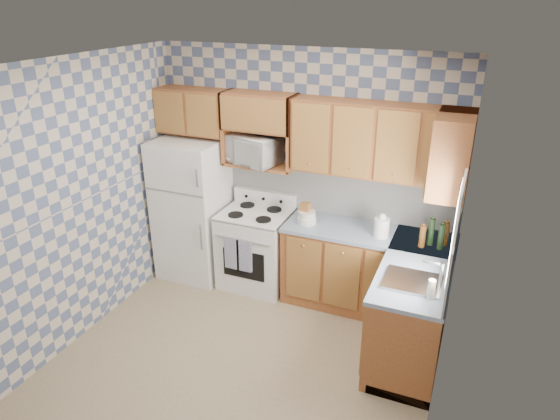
% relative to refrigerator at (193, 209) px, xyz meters
% --- Properties ---
extents(floor, '(3.40, 3.40, 0.00)m').
position_rel_refrigerator_xyz_m(floor, '(1.27, -1.25, -0.84)').
color(floor, '#7F6B53').
rests_on(floor, ground).
extents(back_wall, '(3.40, 0.02, 2.70)m').
position_rel_refrigerator_xyz_m(back_wall, '(1.27, 0.35, 0.51)').
color(back_wall, '#4C5A7B').
rests_on(back_wall, ground).
extents(right_wall, '(0.02, 3.20, 2.70)m').
position_rel_refrigerator_xyz_m(right_wall, '(2.97, -1.25, 0.51)').
color(right_wall, '#4C5A7B').
rests_on(right_wall, ground).
extents(backsplash_back, '(2.60, 0.02, 0.56)m').
position_rel_refrigerator_xyz_m(backsplash_back, '(1.68, 0.34, 0.36)').
color(backsplash_back, silver).
rests_on(backsplash_back, back_wall).
extents(backsplash_right, '(0.02, 1.60, 0.56)m').
position_rel_refrigerator_xyz_m(backsplash_right, '(2.96, -0.45, 0.36)').
color(backsplash_right, silver).
rests_on(backsplash_right, right_wall).
extents(refrigerator, '(0.75, 0.70, 1.68)m').
position_rel_refrigerator_xyz_m(refrigerator, '(0.00, 0.00, 0.00)').
color(refrigerator, silver).
rests_on(refrigerator, floor).
extents(stove_body, '(0.76, 0.65, 0.90)m').
position_rel_refrigerator_xyz_m(stove_body, '(0.80, 0.03, -0.39)').
color(stove_body, silver).
rests_on(stove_body, floor).
extents(cooktop, '(0.76, 0.65, 0.02)m').
position_rel_refrigerator_xyz_m(cooktop, '(0.80, 0.03, 0.07)').
color(cooktop, silver).
rests_on(cooktop, stove_body).
extents(backguard, '(0.76, 0.08, 0.17)m').
position_rel_refrigerator_xyz_m(backguard, '(0.80, 0.30, 0.16)').
color(backguard, silver).
rests_on(backguard, cooktop).
extents(dish_towel_left, '(0.18, 0.02, 0.37)m').
position_rel_refrigerator_xyz_m(dish_towel_left, '(0.68, -0.32, -0.30)').
color(dish_towel_left, navy).
rests_on(dish_towel_left, stove_body).
extents(dish_towel_right, '(0.18, 0.02, 0.37)m').
position_rel_refrigerator_xyz_m(dish_towel_right, '(0.83, -0.32, -0.30)').
color(dish_towel_right, navy).
rests_on(dish_towel_right, stove_body).
extents(base_cabinets_back, '(1.75, 0.60, 0.88)m').
position_rel_refrigerator_xyz_m(base_cabinets_back, '(2.10, 0.05, -0.40)').
color(base_cabinets_back, brown).
rests_on(base_cabinets_back, floor).
extents(base_cabinets_right, '(0.60, 1.60, 0.88)m').
position_rel_refrigerator_xyz_m(base_cabinets_right, '(2.67, -0.45, -0.40)').
color(base_cabinets_right, brown).
rests_on(base_cabinets_right, floor).
extents(countertop_back, '(1.77, 0.63, 0.04)m').
position_rel_refrigerator_xyz_m(countertop_back, '(2.10, 0.05, 0.06)').
color(countertop_back, slate).
rests_on(countertop_back, base_cabinets_back).
extents(countertop_right, '(0.63, 1.60, 0.04)m').
position_rel_refrigerator_xyz_m(countertop_right, '(2.67, -0.45, 0.06)').
color(countertop_right, slate).
rests_on(countertop_right, base_cabinets_right).
extents(upper_cabinets_back, '(1.75, 0.33, 0.74)m').
position_rel_refrigerator_xyz_m(upper_cabinets_back, '(2.10, 0.19, 1.01)').
color(upper_cabinets_back, brown).
rests_on(upper_cabinets_back, back_wall).
extents(upper_cabinets_fridge, '(0.82, 0.33, 0.50)m').
position_rel_refrigerator_xyz_m(upper_cabinets_fridge, '(-0.02, 0.19, 1.13)').
color(upper_cabinets_fridge, brown).
rests_on(upper_cabinets_fridge, back_wall).
extents(upper_cabinets_right, '(0.33, 0.70, 0.74)m').
position_rel_refrigerator_xyz_m(upper_cabinets_right, '(2.81, 0.00, 1.01)').
color(upper_cabinets_right, brown).
rests_on(upper_cabinets_right, right_wall).
extents(microwave_shelf, '(0.80, 0.33, 0.03)m').
position_rel_refrigerator_xyz_m(microwave_shelf, '(0.80, 0.19, 0.60)').
color(microwave_shelf, brown).
rests_on(microwave_shelf, back_wall).
extents(microwave, '(0.64, 0.51, 0.31)m').
position_rel_refrigerator_xyz_m(microwave, '(0.73, 0.17, 0.77)').
color(microwave, silver).
rests_on(microwave, microwave_shelf).
extents(sink, '(0.48, 0.40, 0.03)m').
position_rel_refrigerator_xyz_m(sink, '(2.67, -0.80, 0.09)').
color(sink, '#B7B7BC').
rests_on(sink, countertop_right).
extents(window, '(0.02, 0.66, 0.86)m').
position_rel_refrigerator_xyz_m(window, '(2.96, -0.80, 0.61)').
color(window, white).
rests_on(window, right_wall).
extents(bottle_0, '(0.06, 0.06, 0.28)m').
position_rel_refrigerator_xyz_m(bottle_0, '(2.72, -0.02, 0.22)').
color(bottle_0, black).
rests_on(bottle_0, countertop_back).
extents(bottle_1, '(0.06, 0.06, 0.26)m').
position_rel_refrigerator_xyz_m(bottle_1, '(2.82, -0.08, 0.21)').
color(bottle_1, black).
rests_on(bottle_1, countertop_back).
extents(bottle_2, '(0.06, 0.06, 0.24)m').
position_rel_refrigerator_xyz_m(bottle_2, '(2.85, 0.02, 0.20)').
color(bottle_2, '#553112').
rests_on(bottle_2, countertop_back).
extents(bottle_3, '(0.06, 0.06, 0.22)m').
position_rel_refrigerator_xyz_m(bottle_3, '(2.65, -0.10, 0.19)').
color(bottle_3, '#553112').
rests_on(bottle_3, countertop_back).
extents(knife_block, '(0.11, 0.11, 0.22)m').
position_rel_refrigerator_xyz_m(knife_block, '(1.41, 0.01, 0.19)').
color(knife_block, brown).
rests_on(knife_block, countertop_back).
extents(electric_kettle, '(0.16, 0.16, 0.20)m').
position_rel_refrigerator_xyz_m(electric_kettle, '(2.24, -0.03, 0.18)').
color(electric_kettle, silver).
rests_on(electric_kettle, countertop_back).
extents(food_containers, '(0.20, 0.20, 0.13)m').
position_rel_refrigerator_xyz_m(food_containers, '(1.44, -0.01, 0.15)').
color(food_containers, beige).
rests_on(food_containers, countertop_back).
extents(soap_bottle, '(0.06, 0.06, 0.17)m').
position_rel_refrigerator_xyz_m(soap_bottle, '(2.84, -0.99, 0.17)').
color(soap_bottle, beige).
rests_on(soap_bottle, countertop_right).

